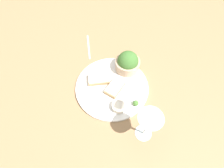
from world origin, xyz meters
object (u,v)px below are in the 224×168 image
object	(u,v)px
salad_bowl	(128,63)
fork	(89,47)
cheese_toast_far	(114,88)
sauce_ramekin	(119,106)
cheese_toast_near	(99,79)
wine_glass	(148,123)

from	to	relation	value
salad_bowl	fork	bearing A→B (deg)	-78.43
fork	cheese_toast_far	bearing A→B (deg)	75.28
sauce_ramekin	salad_bowl	bearing A→B (deg)	-143.24
salad_bowl	fork	xyz separation A→B (m)	(0.05, -0.25, -0.05)
salad_bowl	cheese_toast_near	bearing A→B (deg)	-13.04
salad_bowl	wine_glass	size ratio (longest dim) A/B	0.69
sauce_ramekin	fork	bearing A→B (deg)	-108.07
salad_bowl	wine_glass	bearing A→B (deg)	58.01
salad_bowl	cheese_toast_far	world-z (taller)	salad_bowl
sauce_ramekin	fork	distance (m)	0.41
salad_bowl	cheese_toast_far	distance (m)	0.14
cheese_toast_far	wine_glass	distance (m)	0.25
cheese_toast_near	cheese_toast_far	size ratio (longest dim) A/B	1.06
salad_bowl	cheese_toast_far	bearing A→B (deg)	21.02
cheese_toast_near	sauce_ramekin	bearing A→B (deg)	81.94
salad_bowl	fork	distance (m)	0.26
cheese_toast_near	wine_glass	bearing A→B (deg)	86.44
wine_glass	fork	xyz separation A→B (m)	(-0.12, -0.53, -0.12)
sauce_ramekin	wine_glass	bearing A→B (deg)	91.71
cheese_toast_near	cheese_toast_far	bearing A→B (deg)	104.51
fork	salad_bowl	bearing A→B (deg)	101.57
sauce_ramekin	cheese_toast_far	xyz separation A→B (m)	(-0.05, -0.08, -0.00)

